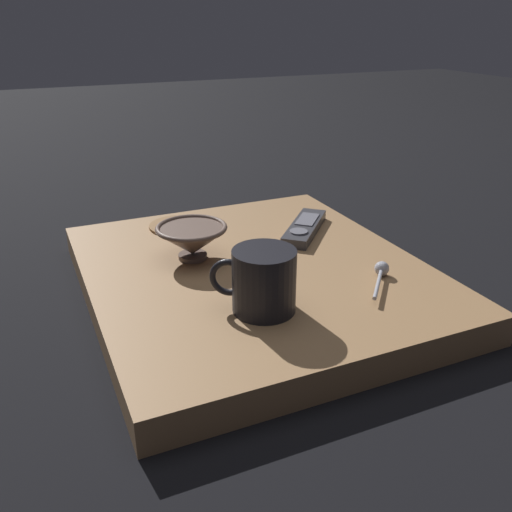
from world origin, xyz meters
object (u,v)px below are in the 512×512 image
cereal_bowl (192,240)px  teaspoon (381,272)px  coffee_mug (263,281)px  drink_coaster (177,226)px  tv_remote_near (304,228)px

cereal_bowl → teaspoon: 0.32m
coffee_mug → teaspoon: (-0.21, -0.01, -0.03)m
coffee_mug → drink_coaster: 0.37m
teaspoon → drink_coaster: size_ratio=0.86×
drink_coaster → teaspoon: bearing=123.2°
teaspoon → tv_remote_near: (0.02, -0.22, -0.00)m
teaspoon → drink_coaster: bearing=-56.8°
teaspoon → cereal_bowl: bearing=-38.2°
cereal_bowl → tv_remote_near: 0.23m
cereal_bowl → tv_remote_near: bearing=-173.0°
tv_remote_near → drink_coaster: bearing=-30.8°
tv_remote_near → drink_coaster: 0.25m
teaspoon → tv_remote_near: bearing=-86.1°
coffee_mug → tv_remote_near: coffee_mug is taller
coffee_mug → drink_coaster: size_ratio=1.05×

